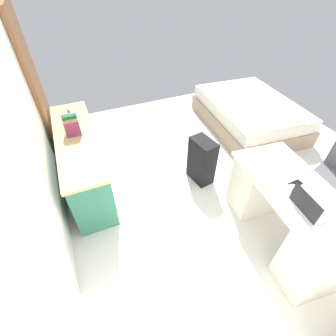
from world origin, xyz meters
name	(u,v)px	position (x,y,z in m)	size (l,w,h in m)	color
ground_plane	(217,179)	(0.00, 0.00, 0.00)	(5.18, 5.18, 0.00)	silver
wall_back	(22,141)	(0.00, 2.07, 1.25)	(4.18, 0.10, 2.51)	silver
door_wooden	(38,92)	(1.54, 1.99, 1.02)	(0.88, 0.05, 2.04)	brown
desk	(287,215)	(-1.06, -0.12, 0.39)	(1.51, 0.83, 0.75)	silver
office_chair	(334,181)	(-0.91, -0.96, 0.42)	(0.57, 0.57, 0.94)	black
credenza	(83,161)	(0.68, 1.69, 0.38)	(1.80, 0.48, 0.76)	#2D7056
bed	(249,114)	(1.00, -1.25, 0.24)	(2.01, 1.56, 0.58)	gray
suitcase_black	(202,161)	(0.12, 0.22, 0.32)	(0.36, 0.22, 0.65)	black
laptop	(309,206)	(-1.24, 0.00, 0.80)	(0.33, 0.26, 0.21)	#B7B7BC
computer_mouse	(291,187)	(-0.98, -0.08, 0.77)	(0.06, 0.10, 0.03)	white
cell_phone_by_mouse	(295,184)	(-0.96, -0.15, 0.76)	(0.07, 0.14, 0.01)	black
book_row	(72,126)	(0.76, 1.69, 0.87)	(0.15, 0.17, 0.24)	#72294C
figurine_small	(69,112)	(1.21, 1.69, 0.81)	(0.08, 0.08, 0.11)	red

